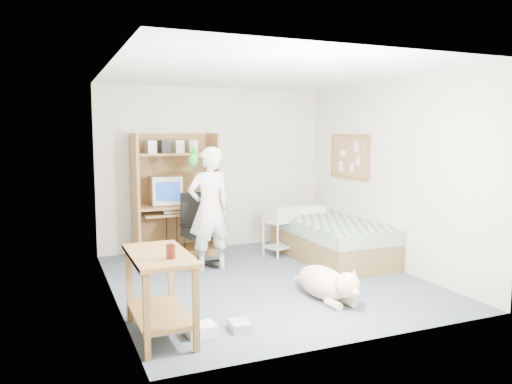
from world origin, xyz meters
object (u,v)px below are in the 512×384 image
(bed, at_px, (331,239))
(person, at_px, (209,209))
(printer_cart, at_px, (280,232))
(office_chair, at_px, (199,240))
(side_desk, at_px, (160,282))
(computer_hutch, at_px, (175,200))
(dog, at_px, (326,283))

(bed, xyz_separation_m, person, (-1.79, 0.11, 0.52))
(person, xyz_separation_m, printer_cart, (1.20, 0.35, -0.46))
(office_chair, bearing_deg, side_desk, -122.03)
(office_chair, relative_size, person, 0.60)
(person, bearing_deg, computer_hutch, -85.76)
(bed, bearing_deg, office_chair, 167.51)
(printer_cart, bearing_deg, office_chair, 164.20)
(side_desk, bearing_deg, printer_cart, 45.12)
(side_desk, xyz_separation_m, office_chair, (1.01, 2.22, -0.14))
(bed, distance_m, side_desk, 3.39)
(computer_hutch, relative_size, dog, 1.58)
(bed, height_order, office_chair, office_chair)
(printer_cart, bearing_deg, computer_hutch, 136.80)
(bed, height_order, printer_cart, bed)
(bed, bearing_deg, side_desk, -147.50)
(side_desk, bearing_deg, person, 61.02)
(person, distance_m, dog, 1.93)
(computer_hutch, xyz_separation_m, bed, (2.00, -1.12, -0.53))
(computer_hutch, relative_size, side_desk, 1.80)
(computer_hutch, height_order, office_chair, computer_hutch)
(side_desk, bearing_deg, bed, 32.50)
(office_chair, bearing_deg, person, -86.99)
(office_chair, distance_m, dog, 2.13)
(person, bearing_deg, bed, 168.95)
(bed, bearing_deg, printer_cart, 142.08)
(computer_hutch, relative_size, person, 1.11)
(side_desk, xyz_separation_m, printer_cart, (2.26, 2.27, -0.14))
(dog, bearing_deg, person, 110.34)
(dog, xyz_separation_m, printer_cart, (0.40, 2.00, 0.17))
(computer_hutch, bearing_deg, bed, -29.29)
(bed, xyz_separation_m, printer_cart, (-0.59, 0.46, 0.07))
(computer_hutch, relative_size, printer_cart, 3.35)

